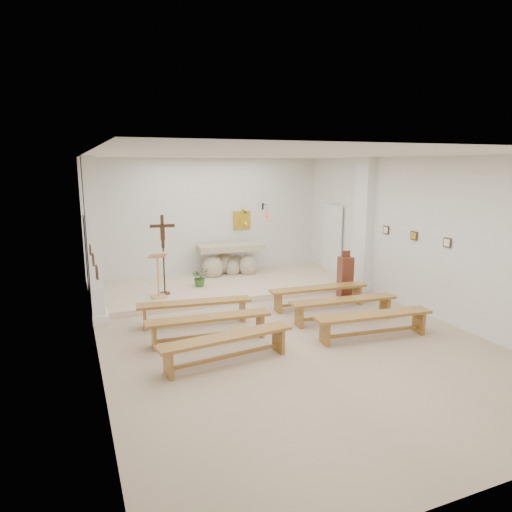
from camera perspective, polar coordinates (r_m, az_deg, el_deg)
name	(u,v)px	position (r m, az deg, el deg)	size (l,w,h in m)	color
ground	(280,331)	(9.42, 2.98, -9.29)	(7.00, 10.00, 0.00)	#C8B190
wall_left	(92,260)	(8.11, -19.77, -0.50)	(0.02, 10.00, 3.50)	white
wall_right	(421,236)	(10.90, 19.93, 2.41)	(0.02, 10.00, 3.50)	white
wall_back	(208,218)	(13.58, -6.00, 4.70)	(7.00, 0.02, 3.50)	white
ceiling	(282,155)	(8.81, 3.22, 12.44)	(7.00, 10.00, 0.02)	silver
sanctuary_platform	(225,285)	(12.50, -3.90, -3.68)	(6.98, 3.00, 0.15)	beige
pilaster_left	(93,241)	(10.09, -19.68, 1.74)	(0.26, 0.55, 3.50)	white
pilaster_right	(364,225)	(12.36, 13.31, 3.79)	(0.26, 0.55, 3.50)	white
gold_wall_relief	(242,220)	(13.89, -1.79, 4.50)	(0.55, 0.04, 0.55)	yellow
sanctuary_lamp	(266,215)	(13.90, 1.29, 5.17)	(0.11, 0.36, 0.44)	black
station_frame_left_front	(97,272)	(7.34, -19.28, -1.93)	(0.03, 0.20, 0.20)	#3D2A1B
station_frame_left_mid	(93,260)	(8.32, -19.69, -0.43)	(0.03, 0.20, 0.20)	#3D2A1B
station_frame_left_rear	(90,250)	(9.30, -20.02, 0.75)	(0.03, 0.20, 0.20)	#3D2A1B
station_frame_right_front	(447,243)	(10.32, 22.79, 1.55)	(0.03, 0.20, 0.20)	#3D2A1B
station_frame_right_mid	(414,236)	(11.04, 19.15, 2.41)	(0.03, 0.20, 0.20)	#3D2A1B
station_frame_right_rear	(386,230)	(11.79, 15.95, 3.15)	(0.03, 0.20, 0.20)	#3D2A1B
radiator_left	(93,301)	(11.09, -19.66, -5.27)	(0.10, 0.85, 0.52)	silver
radiator_right	(348,274)	(13.23, 11.47, -2.16)	(0.10, 0.85, 0.52)	silver
altar	(230,262)	(13.36, -3.33, -0.69)	(1.94, 0.91, 0.98)	beige
lectern	(158,275)	(11.21, -12.13, -2.33)	(0.43, 0.37, 1.14)	tan
crucifix_stand	(163,249)	(11.36, -11.53, 0.87)	(0.60, 0.26, 1.98)	#352010
potted_plant	(200,277)	(12.13, -7.03, -2.61)	(0.46, 0.39, 0.51)	#306026
donation_pedestal	(345,277)	(11.76, 11.08, -2.56)	(0.36, 0.36, 1.20)	brown
bench_left_front	(195,307)	(9.73, -7.68, -6.34)	(2.41, 0.69, 0.50)	olive
bench_right_front	(319,292)	(10.84, 7.86, -4.49)	(2.40, 0.52, 0.50)	olive
bench_left_second	(209,323)	(8.77, -5.91, -8.32)	(2.40, 0.53, 0.50)	olive
bench_right_second	(344,305)	(9.98, 10.89, -5.99)	(2.41, 0.57, 0.50)	olive
bench_left_third	(227,343)	(7.84, -3.68, -10.75)	(2.41, 0.66, 0.50)	olive
bench_right_third	(374,320)	(9.17, 14.50, -7.74)	(2.41, 0.61, 0.50)	olive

